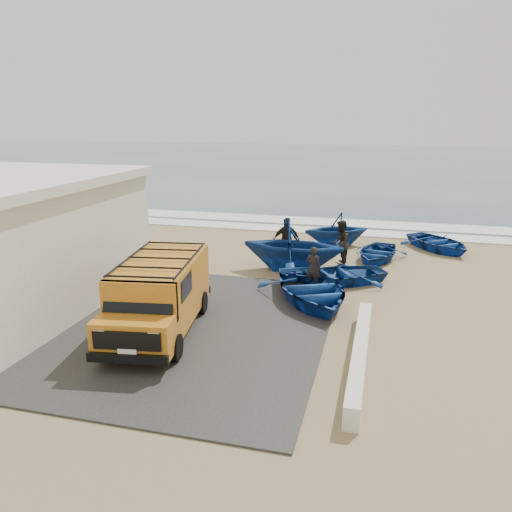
# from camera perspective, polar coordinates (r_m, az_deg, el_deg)

# --- Properties ---
(ground) EXTENTS (160.00, 160.00, 0.00)m
(ground) POSITION_cam_1_polar(r_m,az_deg,el_deg) (16.94, -4.86, -5.55)
(ground) COLOR #988058
(slab) EXTENTS (12.00, 10.00, 0.05)m
(slab) POSITION_cam_1_polar(r_m,az_deg,el_deg) (16.02, -14.08, -7.18)
(slab) COLOR #383633
(slab) RESTS_ON ground
(ocean) EXTENTS (180.00, 88.00, 0.01)m
(ocean) POSITION_cam_1_polar(r_m,az_deg,el_deg) (71.33, 10.45, 10.53)
(ocean) COLOR #385166
(ocean) RESTS_ON ground
(surf_line) EXTENTS (180.00, 1.60, 0.06)m
(surf_line) POSITION_cam_1_polar(r_m,az_deg,el_deg) (28.06, 3.28, 3.13)
(surf_line) COLOR white
(surf_line) RESTS_ON ground
(surf_wash) EXTENTS (180.00, 2.20, 0.04)m
(surf_wash) POSITION_cam_1_polar(r_m,az_deg,el_deg) (30.46, 4.22, 4.10)
(surf_wash) COLOR white
(surf_wash) RESTS_ON ground
(parapet) EXTENTS (0.35, 6.00, 0.55)m
(parapet) POSITION_cam_1_polar(r_m,az_deg,el_deg) (13.23, 11.78, -10.90)
(parapet) COLOR silver
(parapet) RESTS_ON ground
(van) EXTENTS (2.74, 5.37, 2.20)m
(van) POSITION_cam_1_polar(r_m,az_deg,el_deg) (14.74, -11.01, -4.19)
(van) COLOR #C6791D
(van) RESTS_ON ground
(boat_near_left) EXTENTS (4.78, 5.38, 0.92)m
(boat_near_left) POSITION_cam_1_polar(r_m,az_deg,el_deg) (17.06, 6.33, -3.79)
(boat_near_left) COLOR navy
(boat_near_left) RESTS_ON ground
(boat_near_right) EXTENTS (4.21, 3.79, 0.72)m
(boat_near_right) POSITION_cam_1_polar(r_m,az_deg,el_deg) (19.17, 9.61, -2.03)
(boat_near_right) COLOR navy
(boat_near_right) RESTS_ON ground
(boat_mid_left) EXTENTS (4.13, 3.57, 2.16)m
(boat_mid_left) POSITION_cam_1_polar(r_m,az_deg,el_deg) (20.28, 4.25, 1.25)
(boat_mid_left) COLOR navy
(boat_mid_left) RESTS_ON ground
(boat_mid_right) EXTENTS (2.92, 3.65, 0.67)m
(boat_mid_right) POSITION_cam_1_polar(r_m,az_deg,el_deg) (22.55, 13.65, 0.38)
(boat_mid_right) COLOR navy
(boat_mid_right) RESTS_ON ground
(boat_far_left) EXTENTS (4.01, 3.81, 1.66)m
(boat_far_left) POSITION_cam_1_polar(r_m,az_deg,el_deg) (24.51, 9.16, 3.02)
(boat_far_left) COLOR navy
(boat_far_left) RESTS_ON ground
(boat_far_right) EXTENTS (4.20, 4.41, 0.74)m
(boat_far_right) POSITION_cam_1_polar(r_m,az_deg,el_deg) (25.05, 20.12, 1.45)
(boat_far_right) COLOR navy
(boat_far_right) RESTS_ON ground
(fisherman_front) EXTENTS (0.66, 0.52, 1.60)m
(fisherman_front) POSITION_cam_1_polar(r_m,az_deg,el_deg) (18.23, 6.57, -1.38)
(fisherman_front) COLOR black
(fisherman_front) RESTS_ON ground
(fisherman_middle) EXTENTS (0.79, 0.98, 1.93)m
(fisherman_middle) POSITION_cam_1_polar(r_m,az_deg,el_deg) (21.35, 9.64, 1.48)
(fisherman_middle) COLOR black
(fisherman_middle) RESTS_ON ground
(fisherman_back) EXTENTS (1.28, 0.89, 2.01)m
(fisherman_back) POSITION_cam_1_polar(r_m,az_deg,el_deg) (21.30, 3.48, 1.76)
(fisherman_back) COLOR black
(fisherman_back) RESTS_ON ground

